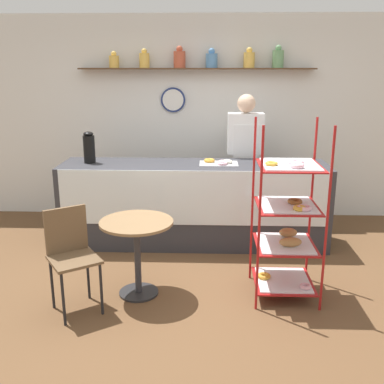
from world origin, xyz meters
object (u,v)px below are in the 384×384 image
person_worker (245,157)px  cafe_table (137,240)px  pastry_rack (287,223)px  coffee_carafe (89,148)px  donut_tray_counter (219,163)px  cafe_chair (71,248)px

person_worker → cafe_table: person_worker is taller
pastry_rack → cafe_table: pastry_rack is taller
coffee_carafe → donut_tray_counter: size_ratio=0.83×
cafe_table → cafe_chair: size_ratio=0.80×
cafe_table → cafe_chair: cafe_chair is taller
coffee_carafe → donut_tray_counter: (1.50, -0.03, -0.16)m
donut_tray_counter → person_worker: bearing=57.0°
cafe_table → donut_tray_counter: (0.77, 1.28, 0.44)m
person_worker → cafe_chair: person_worker is taller
cafe_table → cafe_chair: (-0.53, -0.26, 0.02)m
pastry_rack → coffee_carafe: 2.47m
coffee_carafe → cafe_chair: bearing=-82.4°
person_worker → cafe_table: bearing=-121.5°
pastry_rack → person_worker: person_worker is taller
person_worker → cafe_chair: 2.64m
cafe_table → coffee_carafe: size_ratio=1.97×
cafe_chair → coffee_carafe: 1.68m
cafe_chair → donut_tray_counter: size_ratio=2.05×
pastry_rack → cafe_chair: (-1.87, -0.31, -0.14)m
pastry_rack → cafe_table: size_ratio=2.24×
cafe_table → coffee_carafe: (-0.74, 1.31, 0.60)m
person_worker → cafe_table: size_ratio=2.40×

